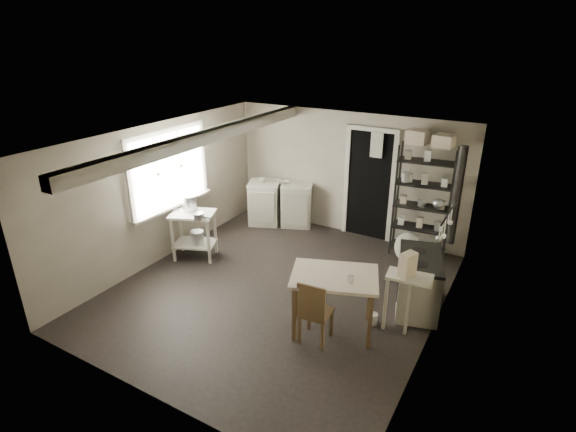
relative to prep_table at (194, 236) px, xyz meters
The scene contains 31 objects.
floor 1.84m from the prep_table, ahead, with size 5.00×5.00×0.00m, color black.
ceiling 2.62m from the prep_table, ahead, with size 5.00×5.00×0.00m, color silver.
wall_back 3.00m from the prep_table, 52.07° to the left, with size 4.50×0.02×2.30m, color #ADA493.
wall_front 3.33m from the prep_table, 56.61° to the right, with size 4.50×0.02×2.30m, color #ADA493.
wall_left 0.91m from the prep_table, 155.77° to the right, with size 0.02×5.00×2.30m, color #ADA493.
wall_right 4.11m from the prep_table, ahead, with size 0.02×5.00×2.30m, color #ADA493.
window 1.18m from the prep_table, behind, with size 0.12×1.76×1.28m, color silver, non-canonical shape.
doorway 3.24m from the prep_table, 45.33° to the left, with size 0.96×0.10×2.08m, color silver, non-canonical shape.
ceiling_beam 1.90m from the prep_table, 19.66° to the right, with size 0.18×5.00×0.18m, color silver, non-canonical shape.
wallpaper_panel 4.10m from the prep_table, ahead, with size 0.01×5.00×2.30m, color beige, non-canonical shape.
utensil_rail 4.16m from the prep_table, ahead, with size 0.06×1.20×0.44m, color silver, non-canonical shape.
prep_table is the anchor object (origin of this frame).
stockpot 0.56m from the prep_table, 143.81° to the left, with size 0.25×0.25×0.27m, color silver.
saucepan 0.51m from the prep_table, 25.09° to the right, with size 0.18×0.18×0.10m, color silver.
bucket 0.09m from the prep_table, 18.73° to the right, with size 0.23×0.23×0.25m, color silver.
base_cabinets 2.04m from the prep_table, 74.84° to the left, with size 1.31×0.56×0.86m, color beige, non-canonical shape.
mixing_bowl 2.14m from the prep_table, 72.81° to the left, with size 0.26×0.26×0.06m, color white.
counter_cup 1.93m from the prep_table, 83.68° to the left, with size 0.12×0.12×0.10m, color white.
shelf_rack 3.87m from the prep_table, 31.17° to the left, with size 0.92×0.36×1.94m, color black, non-canonical shape.
shelf_jar 3.75m from the prep_table, 33.18° to the left, with size 0.09×0.10×0.21m, color white.
storage_box_a 4.02m from the prep_table, 33.37° to the left, with size 0.32×0.28×0.22m, color beige.
storage_box_b 4.33m from the prep_table, 29.94° to the left, with size 0.30×0.28×0.19m, color beige.
stove 3.72m from the prep_table, ahead, with size 0.56×1.01×0.79m, color beige, non-canonical shape.
stovepipe 4.23m from the prep_table, 11.21° to the left, with size 0.11×0.11×1.39m, color black, non-canonical shape.
side_ledge 3.75m from the prep_table, ahead, with size 0.56×0.30×0.86m, color silver, non-canonical shape.
oats_box 3.77m from the prep_table, ahead, with size 0.13×0.21×0.31m, color beige.
work_table 2.98m from the prep_table, 13.25° to the right, with size 1.07×0.75×0.82m, color beige, non-canonical shape.
table_cup 3.25m from the prep_table, 13.44° to the right, with size 0.10×0.10×0.09m, color white.
chair 2.97m from the prep_table, 19.24° to the right, with size 0.36×0.38×0.88m, color #523B23, non-canonical shape.
flour_sack 3.60m from the prep_table, 27.28° to the left, with size 0.43×0.36×0.52m, color silver.
floor_crock 3.35m from the prep_table, ahead, with size 0.12×0.12×0.16m, color white.
Camera 1 is at (3.04, -4.98, 3.65)m, focal length 28.00 mm.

